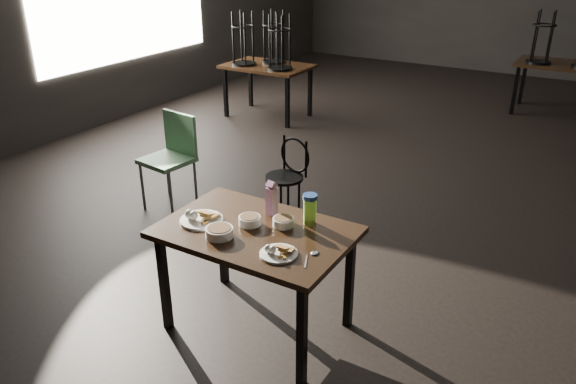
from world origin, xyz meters
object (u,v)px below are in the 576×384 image
Objects in this scene: main_table at (256,240)px; school_chair at (172,152)px; bentwood_chair at (289,171)px; juice_carton at (272,199)px; water_bottle at (310,209)px.

school_chair is at bearing 146.05° from main_table.
main_table reaches higher than bentwood_chair.
bentwood_chair is at bearing 116.36° from juice_carton.
bentwood_chair is 0.82× the size of school_chair.
juice_carton reaches higher than main_table.
water_bottle is at bearing -44.37° from bentwood_chair.
school_chair is at bearing -150.02° from bentwood_chair.
juice_carton is 0.28m from water_bottle.
main_table is 0.40m from water_bottle.
school_chair reaches higher than main_table.
juice_carton is 0.26× the size of school_chair.
juice_carton is (-0.03, 0.23, 0.19)m from main_table.
water_bottle is (0.26, 0.24, 0.18)m from main_table.
school_chair is at bearing 154.98° from water_bottle.
bentwood_chair is 1.13m from school_chair.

